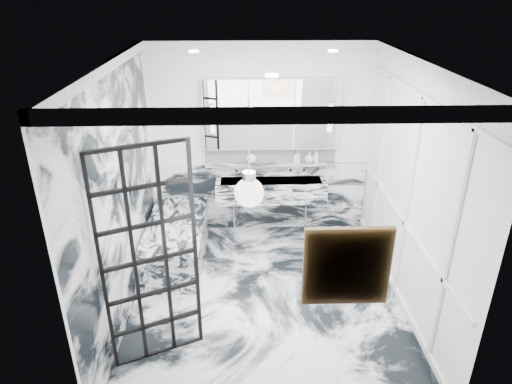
{
  "coord_description": "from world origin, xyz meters",
  "views": [
    {
      "loc": [
        -0.25,
        -4.52,
        3.5
      ],
      "look_at": [
        -0.1,
        0.5,
        1.18
      ],
      "focal_mm": 32.0,
      "sensor_mm": 36.0,
      "label": 1
    }
  ],
  "objects_px": {
    "crittall_door": "(150,260)",
    "trough_sink": "(271,190)",
    "mirror_cabinet": "(271,114)",
    "bathtub": "(177,241)"
  },
  "relations": [
    {
      "from": "crittall_door",
      "to": "bathtub",
      "type": "xyz_separation_m",
      "value": [
        -0.04,
        1.77,
        -0.85
      ]
    },
    {
      "from": "trough_sink",
      "to": "mirror_cabinet",
      "type": "relative_size",
      "value": 0.84
    },
    {
      "from": "mirror_cabinet",
      "to": "bathtub",
      "type": "relative_size",
      "value": 1.15
    },
    {
      "from": "crittall_door",
      "to": "trough_sink",
      "type": "distance_m",
      "value": 2.78
    },
    {
      "from": "mirror_cabinet",
      "to": "bathtub",
      "type": "distance_m",
      "value": 2.2
    },
    {
      "from": "trough_sink",
      "to": "bathtub",
      "type": "distance_m",
      "value": 1.55
    },
    {
      "from": "crittall_door",
      "to": "mirror_cabinet",
      "type": "relative_size",
      "value": 1.19
    },
    {
      "from": "trough_sink",
      "to": "bathtub",
      "type": "height_order",
      "value": "trough_sink"
    },
    {
      "from": "mirror_cabinet",
      "to": "bathtub",
      "type": "height_order",
      "value": "mirror_cabinet"
    },
    {
      "from": "crittall_door",
      "to": "mirror_cabinet",
      "type": "height_order",
      "value": "mirror_cabinet"
    }
  ]
}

